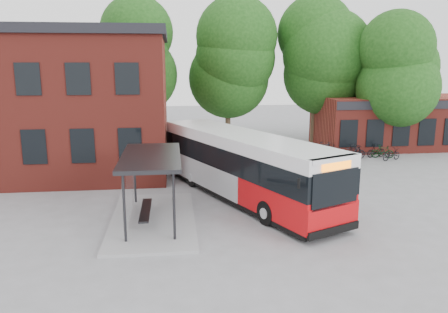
{
  "coord_description": "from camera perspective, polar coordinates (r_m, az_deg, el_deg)",
  "views": [
    {
      "loc": [
        -3.58,
        -18.78,
        6.57
      ],
      "look_at": [
        -1.07,
        2.38,
        2.0
      ],
      "focal_mm": 35.0,
      "sensor_mm": 36.0,
      "label": 1
    }
  ],
  "objects": [
    {
      "name": "city_bus",
      "position": [
        21.43,
        2.42,
        -1.3
      ],
      "size": [
        7.63,
        12.63,
        3.21
      ],
      "primitive_type": null,
      "rotation": [
        0.0,
        0.0,
        0.42
      ],
      "color": "red",
      "rests_on": "ground"
    },
    {
      "name": "bus_shelter",
      "position": [
        18.52,
        -9.38,
        -4.11
      ],
      "size": [
        3.6,
        7.0,
        2.9
      ],
      "primitive_type": null,
      "color": "#28282B",
      "rests_on": "ground"
    },
    {
      "name": "ground",
      "position": [
        20.21,
        3.82,
        -6.89
      ],
      "size": [
        100.0,
        100.0,
        0.0
      ],
      "primitive_type": "plane",
      "color": "gray"
    },
    {
      "name": "bicycle_1",
      "position": [
        32.25,
        12.96,
        0.98
      ],
      "size": [
        1.78,
        0.85,
        1.03
      ],
      "primitive_type": "imported",
      "rotation": [
        0.0,
        0.0,
        1.79
      ],
      "color": "black",
      "rests_on": "ground"
    },
    {
      "name": "bicycle_0",
      "position": [
        32.25,
        13.35,
        0.81
      ],
      "size": [
        1.66,
        0.58,
        0.87
      ],
      "primitive_type": "imported",
      "rotation": [
        0.0,
        0.0,
        1.57
      ],
      "color": "black",
      "rests_on": "ground"
    },
    {
      "name": "bicycle_5",
      "position": [
        32.84,
        19.27,
        0.69
      ],
      "size": [
        1.58,
        0.78,
        0.92
      ],
      "primitive_type": "imported",
      "rotation": [
        0.0,
        0.0,
        1.81
      ],
      "color": "black",
      "rests_on": "ground"
    },
    {
      "name": "station_building",
      "position": [
        29.42,
        -25.6,
        6.41
      ],
      "size": [
        18.4,
        10.4,
        8.5
      ],
      "primitive_type": null,
      "color": "maroon",
      "rests_on": "ground"
    },
    {
      "name": "shop_row",
      "position": [
        37.95,
        22.66,
        4.26
      ],
      "size": [
        14.0,
        6.2,
        4.0
      ],
      "primitive_type": null,
      "color": "maroon",
      "rests_on": "ground"
    },
    {
      "name": "tree_3",
      "position": [
        35.01,
        21.73,
        8.1
      ],
      "size": [
        7.04,
        7.04,
        9.28
      ],
      "primitive_type": null,
      "color": "#153F10",
      "rests_on": "ground"
    },
    {
      "name": "tree_0",
      "position": [
        34.88,
        -10.92,
        10.13
      ],
      "size": [
        7.92,
        7.92,
        11.0
      ],
      "primitive_type": null,
      "color": "#153F10",
      "rests_on": "ground"
    },
    {
      "name": "bicycle_2",
      "position": [
        30.95,
        16.15,
        0.29
      ],
      "size": [
        1.94,
        1.01,
        0.97
      ],
      "primitive_type": "imported",
      "rotation": [
        0.0,
        0.0,
        1.77
      ],
      "color": "black",
      "rests_on": "ground"
    },
    {
      "name": "tree_2",
      "position": [
        36.67,
        11.82,
        10.18
      ],
      "size": [
        7.92,
        7.92,
        11.0
      ],
      "primitive_type": null,
      "color": "#153F10",
      "rests_on": "ground"
    },
    {
      "name": "bike_rail",
      "position": [
        32.16,
        16.94,
        0.13
      ],
      "size": [
        5.2,
        0.1,
        0.38
      ],
      "primitive_type": null,
      "color": "#28282B",
      "rests_on": "ground"
    },
    {
      "name": "bicycle_6",
      "position": [
        32.14,
        21.02,
        0.27
      ],
      "size": [
        1.7,
        1.14,
        0.85
      ],
      "primitive_type": "imported",
      "rotation": [
        0.0,
        0.0,
        1.96
      ],
      "color": "black",
      "rests_on": "ground"
    },
    {
      "name": "tree_1",
      "position": [
        36.1,
        0.53,
        9.93
      ],
      "size": [
        7.92,
        7.92,
        10.4
      ],
      "primitive_type": null,
      "color": "#153F10",
      "rests_on": "ground"
    },
    {
      "name": "bicycle_7",
      "position": [
        32.68,
        19.99,
        0.59
      ],
      "size": [
        1.59,
        0.9,
        0.92
      ],
      "primitive_type": "imported",
      "rotation": [
        0.0,
        0.0,
        1.24
      ],
      "color": "black",
      "rests_on": "ground"
    },
    {
      "name": "bicycle_4",
      "position": [
        32.36,
        16.18,
        0.73
      ],
      "size": [
        1.81,
        0.91,
        0.91
      ],
      "primitive_type": "imported",
      "rotation": [
        0.0,
        0.0,
        1.76
      ],
      "color": "black",
      "rests_on": "ground"
    },
    {
      "name": "bicycle_3",
      "position": [
        31.64,
        16.66,
        0.54
      ],
      "size": [
        1.73,
        0.69,
        1.01
      ],
      "primitive_type": "imported",
      "rotation": [
        0.0,
        0.0,
        1.7
      ],
      "color": "black",
      "rests_on": "ground"
    }
  ]
}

